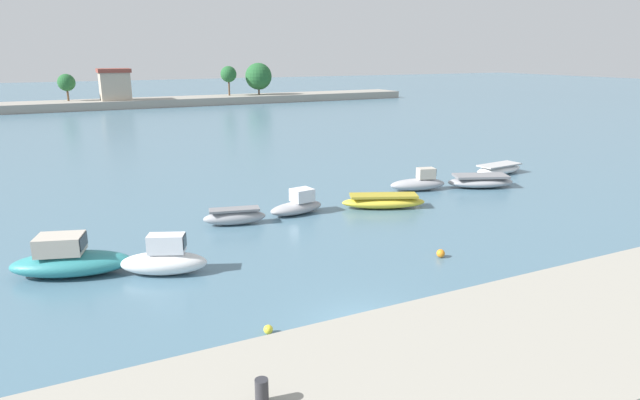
# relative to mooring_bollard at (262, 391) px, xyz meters

# --- Properties ---
(ground_plane) EXTENTS (400.00, 400.00, 0.00)m
(ground_plane) POSITION_rel_mooring_bollard_xyz_m (6.27, 5.68, -2.73)
(ground_plane) COLOR slate
(seawall_embankment) EXTENTS (67.23, 6.44, 2.43)m
(seawall_embankment) POSITION_rel_mooring_bollard_xyz_m (6.27, -0.40, -1.51)
(seawall_embankment) COLOR #9E998C
(seawall_embankment) RESTS_ON ground
(mooring_bollard) EXTENTS (0.30, 0.30, 0.60)m
(mooring_bollard) POSITION_rel_mooring_bollard_xyz_m (0.00, 0.00, 0.00)
(mooring_bollard) COLOR #2D2D33
(mooring_bollard) RESTS_ON seawall_embankment
(moored_boat_1) EXTENTS (5.74, 3.59, 1.93)m
(moored_boat_1) POSITION_rel_mooring_bollard_xyz_m (-3.37, 16.27, -2.03)
(moored_boat_1) COLOR teal
(moored_boat_1) RESTS_ON ground
(moored_boat_2) EXTENTS (4.24, 2.93, 1.91)m
(moored_boat_2) POSITION_rel_mooring_bollard_xyz_m (0.56, 14.44, -2.05)
(moored_boat_2) COLOR white
(moored_boat_2) RESTS_ON ground
(moored_boat_3) EXTENTS (3.86, 1.91, 0.99)m
(moored_boat_3) POSITION_rel_mooring_bollard_xyz_m (5.81, 20.28, -2.25)
(moored_boat_3) COLOR #9E9EA3
(moored_boat_3) RESTS_ON ground
(moored_boat_4) EXTENTS (3.88, 2.00, 1.58)m
(moored_boat_4) POSITION_rel_mooring_bollard_xyz_m (10.12, 20.69, -2.17)
(moored_boat_4) COLOR #9E9EA3
(moored_boat_4) RESTS_ON ground
(moored_boat_5) EXTENTS (5.67, 3.58, 0.92)m
(moored_boat_5) POSITION_rel_mooring_bollard_xyz_m (15.73, 19.38, -2.29)
(moored_boat_5) COLOR yellow
(moored_boat_5) RESTS_ON ground
(moored_boat_6) EXTENTS (4.45, 2.44, 1.66)m
(moored_boat_6) POSITION_rel_mooring_bollard_xyz_m (20.74, 22.31, -2.17)
(moored_boat_6) COLOR #9E9EA3
(moored_boat_6) RESTS_ON ground
(moored_boat_7) EXTENTS (5.39, 3.73, 0.97)m
(moored_boat_7) POSITION_rel_mooring_bollard_xyz_m (25.50, 20.98, -2.27)
(moored_boat_7) COLOR #9E9EA3
(moored_boat_7) RESTS_ON ground
(moored_boat_8) EXTENTS (5.08, 2.40, 0.85)m
(moored_boat_8) POSITION_rel_mooring_bollard_xyz_m (30.24, 23.95, -2.33)
(moored_boat_8) COLOR white
(moored_boat_8) RESTS_ON ground
(mooring_buoy_0) EXTENTS (0.42, 0.42, 0.42)m
(mooring_buoy_0) POSITION_rel_mooring_bollard_xyz_m (13.38, 10.43, -2.52)
(mooring_buoy_0) COLOR orange
(mooring_buoy_0) RESTS_ON ground
(mooring_buoy_1) EXTENTS (0.34, 0.34, 0.34)m
(mooring_buoy_1) POSITION_rel_mooring_bollard_xyz_m (2.81, 7.02, -2.56)
(mooring_buoy_1) COLOR yellow
(mooring_buoy_1) RESTS_ON ground
(distant_shoreline) EXTENTS (123.87, 8.29, 8.05)m
(distant_shoreline) POSITION_rel_mooring_bollard_xyz_m (3.20, 98.62, -0.81)
(distant_shoreline) COLOR gray
(distant_shoreline) RESTS_ON ground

